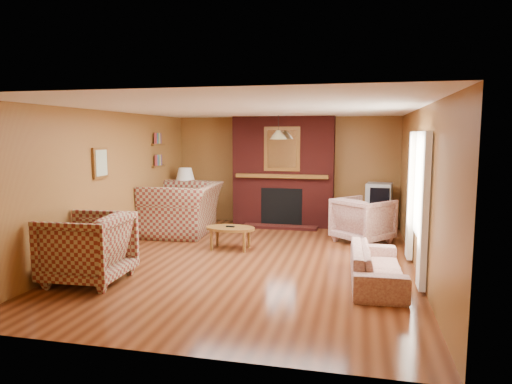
% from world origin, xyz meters
% --- Properties ---
extents(floor, '(6.50, 6.50, 0.00)m').
position_xyz_m(floor, '(0.00, 0.00, 0.00)').
color(floor, '#4F2410').
rests_on(floor, ground).
extents(ceiling, '(6.50, 6.50, 0.00)m').
position_xyz_m(ceiling, '(0.00, 0.00, 2.40)').
color(ceiling, white).
rests_on(ceiling, wall_back).
extents(wall_back, '(6.50, 0.00, 6.50)m').
position_xyz_m(wall_back, '(0.00, 3.25, 1.20)').
color(wall_back, olive).
rests_on(wall_back, floor).
extents(wall_front, '(6.50, 0.00, 6.50)m').
position_xyz_m(wall_front, '(0.00, -3.25, 1.20)').
color(wall_front, olive).
rests_on(wall_front, floor).
extents(wall_left, '(0.00, 6.50, 6.50)m').
position_xyz_m(wall_left, '(-2.50, 0.00, 1.20)').
color(wall_left, olive).
rests_on(wall_left, floor).
extents(wall_right, '(0.00, 6.50, 6.50)m').
position_xyz_m(wall_right, '(2.50, 0.00, 1.20)').
color(wall_right, olive).
rests_on(wall_right, floor).
extents(fireplace, '(2.20, 0.82, 2.40)m').
position_xyz_m(fireplace, '(0.00, 2.98, 1.18)').
color(fireplace, '#491310').
rests_on(fireplace, floor).
extents(window_right, '(0.10, 1.85, 2.00)m').
position_xyz_m(window_right, '(2.45, -0.20, 1.13)').
color(window_right, beige).
rests_on(window_right, wall_right).
extents(bookshelf, '(0.09, 0.55, 0.71)m').
position_xyz_m(bookshelf, '(-2.44, 1.90, 1.67)').
color(bookshelf, brown).
rests_on(bookshelf, wall_left).
extents(botanical_print, '(0.05, 0.40, 0.50)m').
position_xyz_m(botanical_print, '(-2.47, -0.30, 1.55)').
color(botanical_print, brown).
rests_on(botanical_print, wall_left).
extents(pendant_light, '(0.36, 0.36, 0.48)m').
position_xyz_m(pendant_light, '(0.00, 2.30, 2.00)').
color(pendant_light, black).
rests_on(pendant_light, ceiling).
extents(plaid_loveseat, '(1.47, 1.66, 1.02)m').
position_xyz_m(plaid_loveseat, '(-1.85, 1.65, 0.51)').
color(plaid_loveseat, maroon).
rests_on(plaid_loveseat, floor).
extents(plaid_armchair, '(1.08, 1.05, 0.95)m').
position_xyz_m(plaid_armchair, '(-1.95, -1.55, 0.47)').
color(plaid_armchair, maroon).
rests_on(plaid_armchair, floor).
extents(floral_sofa, '(0.73, 1.73, 0.50)m').
position_xyz_m(floral_sofa, '(1.90, -0.75, 0.25)').
color(floral_sofa, beige).
rests_on(floral_sofa, floor).
extents(floral_armchair, '(1.28, 1.29, 0.84)m').
position_xyz_m(floral_armchair, '(1.73, 1.68, 0.42)').
color(floral_armchair, beige).
rests_on(floral_armchair, floor).
extents(coffee_table, '(0.88, 0.54, 0.42)m').
position_xyz_m(coffee_table, '(-0.55, 0.62, 0.35)').
color(coffee_table, brown).
rests_on(coffee_table, floor).
extents(side_table, '(0.45, 0.45, 0.59)m').
position_xyz_m(side_table, '(-2.10, 2.45, 0.29)').
color(side_table, brown).
rests_on(side_table, floor).
extents(table_lamp, '(0.42, 0.42, 0.70)m').
position_xyz_m(table_lamp, '(-2.10, 2.45, 0.97)').
color(table_lamp, silver).
rests_on(table_lamp, side_table).
extents(tv_stand, '(0.51, 0.46, 0.54)m').
position_xyz_m(tv_stand, '(2.05, 2.80, 0.27)').
color(tv_stand, black).
rests_on(tv_stand, floor).
extents(crt_tv, '(0.57, 0.57, 0.47)m').
position_xyz_m(crt_tv, '(2.05, 2.79, 0.77)').
color(crt_tv, '#A6A9AE').
rests_on(crt_tv, tv_stand).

